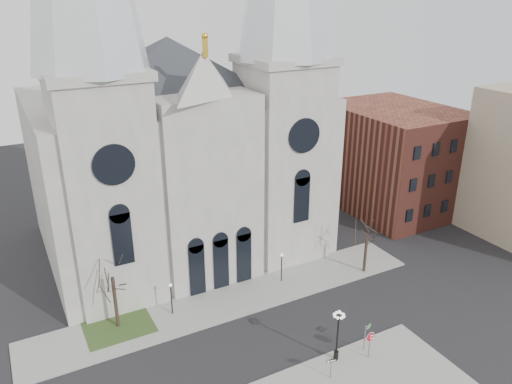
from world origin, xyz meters
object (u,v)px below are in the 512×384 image
one_way_sign (331,364)px  street_name_sign (365,335)px  globe_lamp (338,329)px  stop_sign (370,339)px

one_way_sign → street_name_sign: bearing=31.1°
globe_lamp → street_name_sign: globe_lamp is taller
stop_sign → street_name_sign: stop_sign is taller
street_name_sign → one_way_sign: bearing=179.7°
globe_lamp → street_name_sign: (2.84, -0.19, -1.56)m
globe_lamp → one_way_sign: (-1.71, -1.59, -1.67)m
one_way_sign → street_name_sign: street_name_sign is taller
stop_sign → street_name_sign: size_ratio=1.05×
globe_lamp → street_name_sign: bearing=-3.8°
one_way_sign → street_name_sign: (4.55, 1.40, 0.11)m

